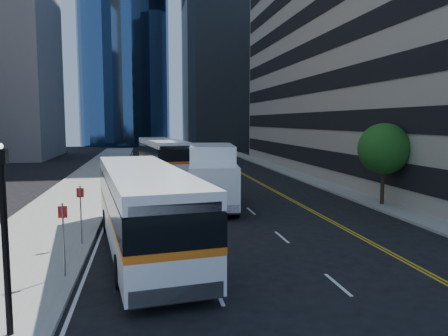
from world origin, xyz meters
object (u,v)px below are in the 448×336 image
at_px(bus_rear, 162,155).
at_px(street_tree, 384,149).
at_px(bus_front, 144,206).
at_px(box_truck, 212,175).
at_px(lamp_post, 5,232).

bearing_deg(bus_rear, street_tree, -63.55).
height_order(bus_front, box_truck, box_truck).
bearing_deg(box_truck, street_tree, -3.04).
relative_size(street_tree, bus_rear, 0.37).
height_order(street_tree, box_truck, street_tree).
bearing_deg(street_tree, bus_front, -155.07).
bearing_deg(bus_rear, bus_front, -101.29).
xyz_separation_m(street_tree, bus_front, (-14.77, -6.86, -1.78)).
relative_size(lamp_post, bus_rear, 0.33).
xyz_separation_m(street_tree, lamp_post, (-18.00, -14.00, -0.92)).
xyz_separation_m(bus_front, bus_rear, (1.75, 26.23, 0.06)).
xyz_separation_m(lamp_post, bus_front, (3.23, 7.14, -0.86)).
relative_size(lamp_post, bus_front, 0.34).
relative_size(street_tree, box_truck, 0.62).
relative_size(street_tree, lamp_post, 1.12).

